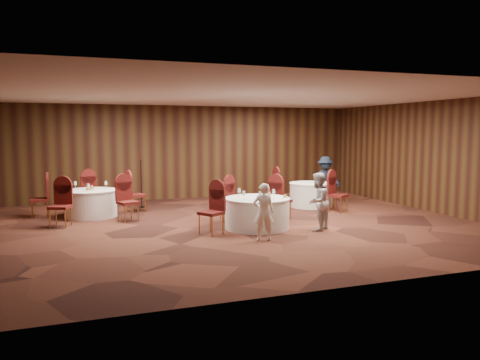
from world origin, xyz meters
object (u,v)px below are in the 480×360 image
object	(u,v)px
mic_stand	(141,194)
man_c	(325,179)
table_right	(311,195)
table_left	(91,203)
woman_b	(318,202)
woman_a	(264,212)
table_main	(257,213)

from	to	relation	value
mic_stand	man_c	bearing A→B (deg)	-8.06
table_right	man_c	size ratio (longest dim) A/B	0.89
table_left	woman_b	size ratio (longest dim) A/B	1.03
table_left	mic_stand	size ratio (longest dim) A/B	0.96
table_right	mic_stand	world-z (taller)	mic_stand
table_right	mic_stand	xyz separation A→B (m)	(-4.97, 1.64, 0.04)
table_right	woman_b	xyz separation A→B (m)	(-1.52, -3.16, 0.31)
table_right	woman_a	xyz separation A→B (m)	(-3.12, -3.69, 0.24)
table_left	man_c	distance (m)	7.47
mic_stand	woman_b	size ratio (longest dim) A/B	1.07
table_left	woman_a	world-z (taller)	woman_a
table_main	table_right	bearing A→B (deg)	41.53
mic_stand	woman_b	xyz separation A→B (m)	(3.45, -4.79, 0.27)
table_main	man_c	distance (m)	4.97
table_main	table_right	xyz separation A→B (m)	(2.78, 2.46, 0.00)
table_right	woman_a	world-z (taller)	woman_a
table_left	table_right	size ratio (longest dim) A/B	1.06
table_main	woman_a	xyz separation A→B (m)	(-0.34, -1.23, 0.24)
woman_a	man_c	size ratio (longest dim) A/B	0.83
mic_stand	woman_a	distance (m)	5.64
table_left	table_right	world-z (taller)	same
man_c	mic_stand	bearing A→B (deg)	-157.46
table_left	man_c	size ratio (longest dim) A/B	0.94
mic_stand	man_c	size ratio (longest dim) A/B	0.98
table_main	table_right	distance (m)	3.71
table_main	woman_b	size ratio (longest dim) A/B	1.15
table_left	woman_a	bearing A→B (deg)	-50.96
table_left	man_c	xyz separation A→B (m)	(7.45, 0.32, 0.37)
mic_stand	woman_a	world-z (taller)	mic_stand
mic_stand	table_right	bearing A→B (deg)	-18.21
table_right	woman_b	size ratio (longest dim) A/B	0.98
table_right	woman_b	world-z (taller)	woman_b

